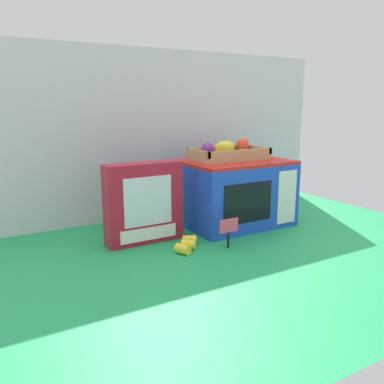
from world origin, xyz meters
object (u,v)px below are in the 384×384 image
Objects in this scene: toy_microwave at (234,192)px; loose_toy_banana at (187,244)px; cookie_set_box at (144,203)px; price_sign at (229,229)px; food_groups_crate at (228,153)px.

toy_microwave is 3.51× the size of loose_toy_banana.
cookie_set_box is 2.39× the size of loose_toy_banana.
loose_toy_banana is (-0.12, 0.06, -0.05)m from price_sign.
food_groups_crate is at bearing 7.35° from cookie_set_box.
toy_microwave is 0.30m from price_sign.
food_groups_crate reaches higher than loose_toy_banana.
toy_microwave is 1.47× the size of cookie_set_box.
toy_microwave is 0.36m from loose_toy_banana.
loose_toy_banana is at bearing -57.39° from cookie_set_box.
toy_microwave is at bearing 3.60° from cookie_set_box.
price_sign is at bearing -129.18° from toy_microwave.
toy_microwave reaches higher than price_sign.
cookie_set_box is at bearing -172.65° from food_groups_crate.
cookie_set_box is at bearing 136.42° from price_sign.
food_groups_crate is 0.41m from cookie_set_box.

